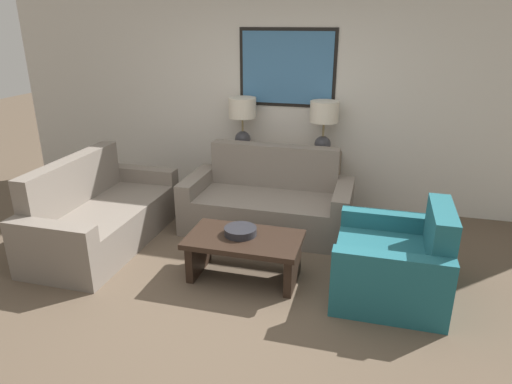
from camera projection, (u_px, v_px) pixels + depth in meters
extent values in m
plane|color=brown|center=(224.00, 304.00, 3.83)|extent=(20.00, 20.00, 0.00)
cube|color=beige|center=(287.00, 99.00, 5.65)|extent=(7.45, 0.10, 2.65)
cube|color=black|center=(287.00, 68.00, 5.46)|extent=(1.18, 0.01, 0.92)
cube|color=teal|center=(287.00, 68.00, 5.46)|extent=(1.10, 0.02, 0.84)
cube|color=brown|center=(281.00, 179.00, 5.74)|extent=(1.43, 0.40, 0.73)
cylinder|color=#333338|center=(243.00, 148.00, 5.72)|extent=(0.17, 0.17, 0.02)
sphere|color=#333338|center=(243.00, 139.00, 5.69)|extent=(0.20, 0.20, 0.20)
cylinder|color=#8C7A51|center=(243.00, 124.00, 5.62)|extent=(0.02, 0.02, 0.17)
cylinder|color=beige|center=(242.00, 108.00, 5.55)|extent=(0.34, 0.34, 0.24)
cylinder|color=#333338|center=(322.00, 153.00, 5.48)|extent=(0.17, 0.17, 0.02)
sphere|color=#333338|center=(323.00, 144.00, 5.44)|extent=(0.20, 0.20, 0.20)
cylinder|color=#8C7A51|center=(323.00, 129.00, 5.38)|extent=(0.02, 0.02, 0.17)
cylinder|color=beige|center=(324.00, 112.00, 5.30)|extent=(0.34, 0.34, 0.24)
cube|color=slate|center=(265.00, 216.00, 5.05)|extent=(1.48, 0.68, 0.41)
cube|color=slate|center=(274.00, 182.00, 5.35)|extent=(1.48, 0.18, 0.90)
cube|color=slate|center=(198.00, 199.00, 5.30)|extent=(0.18, 0.86, 0.58)
cube|color=slate|center=(342.00, 213.00, 4.90)|extent=(0.18, 0.86, 0.58)
cube|color=slate|center=(114.00, 225.00, 4.82)|extent=(0.68, 1.48, 0.41)
cube|color=slate|center=(76.00, 200.00, 4.84)|extent=(0.18, 1.48, 0.90)
cube|color=slate|center=(53.00, 253.00, 4.06)|extent=(0.86, 0.18, 0.58)
cube|color=slate|center=(144.00, 190.00, 5.56)|extent=(0.86, 0.18, 0.58)
cube|color=black|center=(244.00, 240.00, 4.10)|extent=(1.03, 0.59, 0.05)
cube|color=black|center=(199.00, 254.00, 4.28)|extent=(0.07, 0.48, 0.36)
cube|color=black|center=(293.00, 266.00, 4.06)|extent=(0.07, 0.48, 0.36)
cylinder|color=#232328|center=(240.00, 231.00, 4.13)|extent=(0.30, 0.30, 0.07)
cube|color=#1E5B66|center=(378.00, 270.00, 3.95)|extent=(0.73, 0.69, 0.43)
cube|color=#1E5B66|center=(437.00, 255.00, 3.77)|extent=(0.18, 0.69, 0.84)
cube|color=#1E5B66|center=(389.00, 241.00, 4.27)|extent=(0.91, 0.14, 0.59)
cube|color=#1E5B66|center=(390.00, 289.00, 3.52)|extent=(0.91, 0.14, 0.59)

